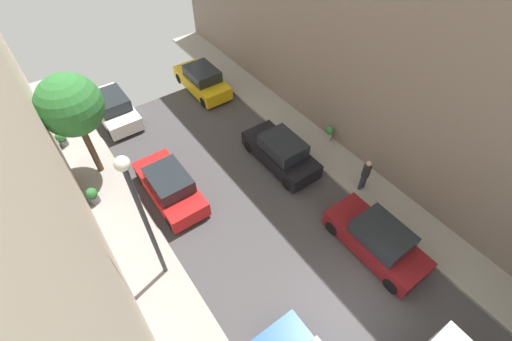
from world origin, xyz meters
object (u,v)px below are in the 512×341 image
Objects in this scene: potted_plant_0 at (61,138)px; potted_plant_1 at (329,132)px; street_tree_0 at (71,106)px; parked_car_right_4 at (202,80)px; parked_car_right_2 at (377,240)px; lamp_post at (140,208)px; parked_car_right_3 at (281,152)px; pedestrian at (365,174)px; parked_car_left_4 at (170,186)px; potted_plant_2 at (93,195)px; parked_car_left_5 at (113,108)px.

potted_plant_1 is (11.49, -7.72, 0.01)m from potted_plant_0.
potted_plant_1 is at bearing -24.90° from street_tree_0.
parked_car_right_4 is 8.52m from potted_plant_1.
parked_car_right_2 is 0.68× the size of lamp_post.
pedestrian reaches higher than parked_car_right_3.
lamp_post is (-7.30, 4.02, 3.44)m from parked_car_right_2.
parked_car_left_4 is 5.11m from lamp_post.
pedestrian reaches higher than potted_plant_2.
pedestrian reaches higher than parked_car_left_5.
parked_car_left_5 is 1.00× the size of parked_car_right_3.
parked_car_right_4 is (0.00, 7.71, 0.00)m from parked_car_right_3.
parked_car_left_4 is at bearing 170.29° from potted_plant_1.
parked_car_right_3 is 4.10m from pedestrian.
street_tree_0 reaches higher than potted_plant_1.
potted_plant_0 is 0.99× the size of potted_plant_2.
parked_car_left_4 is at bearing 167.45° from parked_car_right_3.
parked_car_right_3 is 4.95× the size of potted_plant_2.
parked_car_right_2 is 1.00× the size of parked_car_right_4.
street_tree_0 reaches higher than parked_car_right_4.
street_tree_0 is 6.15× the size of potted_plant_0.
parked_car_left_5 and parked_car_right_3 have the same top height.
parked_car_right_3 is 1.00× the size of parked_car_right_4.
street_tree_0 reaches higher than parked_car_left_4.
parked_car_left_5 is 6.17m from potted_plant_2.
parked_car_left_5 is at bearing 123.27° from parked_car_right_3.
parked_car_right_4 is at bearing 1.62° from potted_plant_0.
pedestrian is at bearing -46.76° from potted_plant_0.
potted_plant_0 is 10.24m from lamp_post.
parked_car_left_4 is at bearing 126.55° from parked_car_right_2.
street_tree_0 is (-7.51, -3.06, 3.25)m from parked_car_right_4.
potted_plant_0 is at bearing 96.88° from lamp_post.
parked_car_left_5 is (0.00, 7.03, 0.00)m from parked_car_left_4.
parked_car_right_2 is at bearing -46.75° from potted_plant_2.
parked_car_left_4 is at bearing 146.91° from pedestrian.
potted_plant_2 is at bearing 161.38° from parked_car_right_3.
parked_car_right_2 is 12.22m from potted_plant_2.
potted_plant_1 is at bearing -45.10° from parked_car_left_5.
potted_plant_0 is 1.02× the size of potted_plant_1.
potted_plant_2 is 0.14× the size of lamp_post.
potted_plant_2 is (-0.86, -1.83, -3.38)m from street_tree_0.
parked_car_right_4 is at bearing -5.46° from parked_car_left_5.
potted_plant_1 is at bearing 62.48° from parked_car_right_2.
parked_car_right_4 is 0.68× the size of lamp_post.
potted_plant_0 is at bearing -166.09° from parked_car_left_5.
parked_car_right_4 is at bearing 90.00° from parked_car_right_3.
lamp_post reaches higher than pedestrian.
parked_car_right_2 is 5.10× the size of potted_plant_1.
lamp_post is at bearing 151.17° from parked_car_right_2.
potted_plant_2 is at bearing 148.17° from pedestrian.
lamp_post reaches higher than potted_plant_1.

